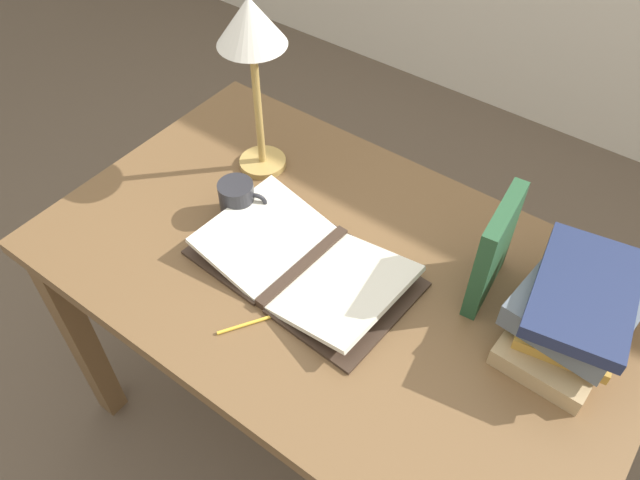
# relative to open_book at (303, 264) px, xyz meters

# --- Properties ---
(ground_plane) EXTENTS (12.00, 12.00, 0.00)m
(ground_plane) POSITION_rel_open_book_xyz_m (0.05, 0.05, -0.78)
(ground_plane) COLOR brown
(reading_desk) EXTENTS (1.29, 0.78, 0.76)m
(reading_desk) POSITION_rel_open_book_xyz_m (0.05, 0.05, -0.12)
(reading_desk) COLOR brown
(reading_desk) RESTS_ON ground_plane
(open_book) EXTENTS (0.48, 0.30, 0.06)m
(open_book) POSITION_rel_open_book_xyz_m (0.00, 0.00, 0.00)
(open_book) COLOR #38281E
(open_book) RESTS_ON reading_desk
(book_stack_tall) EXTENTS (0.22, 0.31, 0.15)m
(book_stack_tall) POSITION_rel_open_book_xyz_m (0.51, 0.17, 0.06)
(book_stack_tall) COLOR tan
(book_stack_tall) RESTS_ON reading_desk
(book_standing_upright) EXTENTS (0.05, 0.18, 0.23)m
(book_standing_upright) POSITION_rel_open_book_xyz_m (0.33, 0.18, 0.10)
(book_standing_upright) COLOR #234C2D
(book_standing_upright) RESTS_ON reading_desk
(reading_lamp) EXTENTS (0.15, 0.15, 0.44)m
(reading_lamp) POSITION_rel_open_book_xyz_m (-0.29, 0.21, 0.33)
(reading_lamp) COLOR tan
(reading_lamp) RESTS_ON reading_desk
(coffee_mug) EXTENTS (0.11, 0.08, 0.09)m
(coffee_mug) POSITION_rel_open_book_xyz_m (-0.22, 0.04, 0.03)
(coffee_mug) COLOR #28282D
(coffee_mug) RESTS_ON reading_desk
(pencil) EXTENTS (0.08, 0.12, 0.01)m
(pencil) POSITION_rel_open_book_xyz_m (0.00, -0.17, -0.01)
(pencil) COLOR gold
(pencil) RESTS_ON reading_desk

